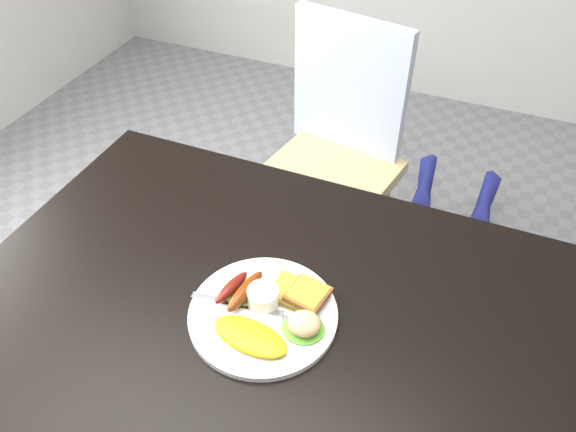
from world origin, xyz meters
The scene contains 14 objects.
dining_table centered at (0.00, 0.00, 0.73)m, with size 1.20×0.80×0.04m, color black.
dining_chair centered at (-0.15, 0.78, 0.45)m, with size 0.39×0.39×0.05m, color tan.
person centered at (0.25, 0.63, 0.68)m, with size 0.49×0.33×1.36m, color navy.
plate centered at (-0.01, -0.03, 0.76)m, with size 0.28×0.28×0.01m, color white.
lettuce_left centered at (-0.06, 0.00, 0.77)m, with size 0.08×0.07×0.01m, color #54911C.
lettuce_right centered at (0.08, -0.03, 0.77)m, with size 0.08×0.07×0.01m, color #5F9F1F.
omelette centered at (0.00, -0.09, 0.77)m, with size 0.15×0.07×0.02m, color gold.
sausage_a centered at (-0.08, -0.01, 0.78)m, with size 0.02×0.09×0.02m, color #5C1510.
sausage_b centered at (-0.05, -0.01, 0.78)m, with size 0.03×0.11×0.03m, color maroon.
ramekin centered at (-0.02, -0.01, 0.78)m, with size 0.06×0.06×0.03m, color white.
toast_a centered at (0.02, 0.04, 0.77)m, with size 0.08×0.08×0.01m, color olive.
toast_b centered at (0.06, 0.03, 0.78)m, with size 0.07×0.07×0.01m, color brown.
potato_salad centered at (0.08, -0.04, 0.79)m, with size 0.06×0.06×0.03m, color #CBC088.
fork centered at (-0.06, -0.03, 0.76)m, with size 0.18×0.01×0.00m, color #ADAFB7.
Camera 1 is at (0.28, -0.60, 1.59)m, focal length 35.00 mm.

